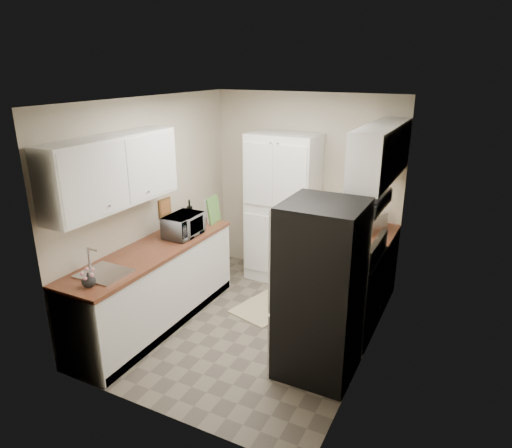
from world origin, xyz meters
name	(u,v)px	position (x,y,z in m)	size (l,w,h in m)	color
ground	(251,325)	(0.00, 0.00, 0.00)	(3.20, 3.20, 0.00)	#665B4C
room_shell	(248,187)	(-0.02, -0.01, 1.63)	(2.64, 3.24, 2.52)	beige
pantry_cabinet	(283,209)	(-0.20, 1.32, 1.00)	(0.90, 0.55, 2.00)	white
base_cabinet_left	(156,288)	(-0.99, -0.43, 0.44)	(0.60, 2.30, 0.88)	white
countertop_left	(153,250)	(-0.99, -0.43, 0.90)	(0.63, 2.33, 0.04)	brown
base_cabinet_right	(365,267)	(0.99, 1.19, 0.44)	(0.60, 0.80, 0.88)	white
countertop_right	(368,233)	(0.99, 1.19, 0.90)	(0.63, 0.83, 0.04)	brown
electric_range	(346,291)	(0.97, 0.39, 0.48)	(0.71, 0.78, 1.13)	#B7B7BC
refrigerator	(321,291)	(0.94, -0.41, 0.85)	(0.70, 0.72, 1.70)	#B7B7BC
microwave	(183,225)	(-0.91, 0.05, 1.05)	(0.47, 0.32, 0.26)	#A3A3A8
wine_bottle	(190,213)	(-1.10, 0.46, 1.06)	(0.07, 0.07, 0.28)	black
flower_vase	(88,280)	(-0.93, -1.40, 0.99)	(0.13, 0.13, 0.13)	silver
cutting_board	(214,210)	(-0.86, 0.63, 1.09)	(0.02, 0.27, 0.34)	#558C3E
toaster_oven	(367,222)	(0.96, 1.18, 1.04)	(0.32, 0.40, 0.23)	#A7A6AB
fruit_basket	(368,209)	(0.98, 1.15, 1.22)	(0.29, 0.29, 0.12)	gold
kitchen_mat	(269,305)	(0.00, 0.49, 0.01)	(0.56, 0.90, 0.01)	#C1B284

